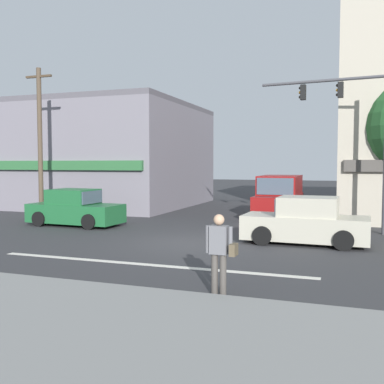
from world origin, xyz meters
name	(u,v)px	position (x,y,z in m)	size (l,w,h in m)	color
ground_plane	(190,243)	(0.00, 0.00, 0.00)	(120.00, 120.00, 0.00)	#333335
lane_marking_stripe	(146,264)	(0.00, -3.50, 0.00)	(9.00, 0.24, 0.01)	silver
sidewalk_curb	(13,325)	(0.00, -8.50, 0.08)	(40.00, 5.00, 0.16)	gray
building_left_block	(97,156)	(-10.68, 11.68, 3.22)	(12.70, 11.33, 6.44)	slate
utility_pole_near_left	(40,141)	(-8.83, 3.56, 3.74)	(1.40, 0.22, 7.19)	brown
traffic_light_mast	(359,125)	(5.39, 4.24, 4.18)	(4.87, 0.62, 6.20)	#47474C
sedan_crossing_center	(306,223)	(3.72, 1.13, 0.71)	(4.15, 1.98, 1.58)	#B7B29E
van_crossing_leftbound	(279,199)	(1.91, 7.56, 1.01)	(2.04, 4.60, 2.11)	maroon
sedan_parked_curbside	(75,209)	(-6.17, 2.41, 0.71)	(4.17, 2.02, 1.58)	#1E6033
pedestrian_foreground_with_bag	(220,250)	(2.64, -5.58, 0.95)	(0.67, 0.31, 1.67)	#4C4742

